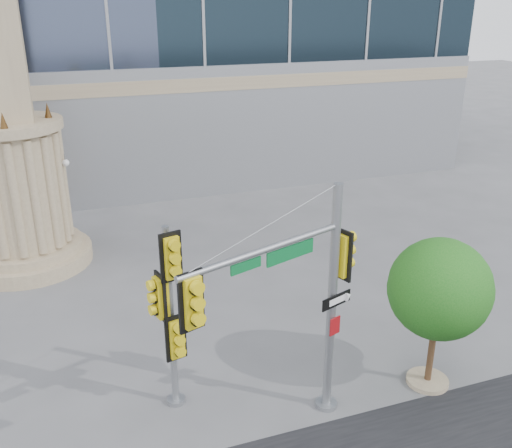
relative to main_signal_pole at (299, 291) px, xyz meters
name	(u,v)px	position (x,y,z in m)	size (l,w,h in m)	color
ground	(279,373)	(0.34, 1.83, -3.35)	(120.00, 120.00, 0.00)	#545456
monument	(4,107)	(-5.66, 10.83, 2.17)	(4.40, 4.40, 16.60)	gray
main_signal_pole	(299,291)	(0.00, 0.00, 0.00)	(4.03, 1.72, 5.41)	slate
secondary_signal_pole	(170,307)	(-2.35, 1.52, -0.74)	(0.82, 0.59, 4.44)	slate
street_tree	(440,292)	(3.69, 0.28, -0.85)	(2.43, 2.38, 3.79)	gray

